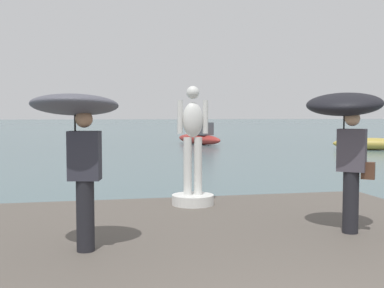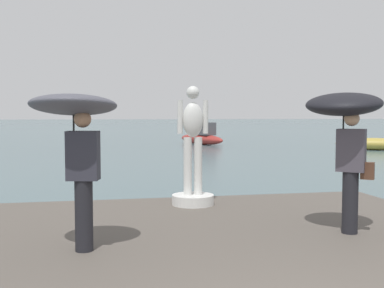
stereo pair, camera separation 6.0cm
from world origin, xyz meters
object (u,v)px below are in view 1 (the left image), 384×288
at_px(onlooker_left, 78,126).
at_px(boat_mid, 199,137).
at_px(onlooker_right, 346,119).
at_px(boat_near, 371,144).
at_px(statue_white_figure, 193,163).

xyz_separation_m(onlooker_left, boat_mid, (7.49, 26.86, -1.39)).
distance_m(onlooker_right, boat_near, 23.12).
distance_m(onlooker_left, onlooker_right, 3.70).
relative_size(statue_white_figure, onlooker_left, 1.12).
height_order(onlooker_left, boat_mid, onlooker_left).
xyz_separation_m(onlooker_right, boat_mid, (3.79, 26.66, -1.46)).
bearing_deg(onlooker_left, onlooker_right, 3.07).
distance_m(onlooker_left, boat_mid, 27.91).
distance_m(statue_white_figure, boat_mid, 24.83).
relative_size(statue_white_figure, onlooker_right, 1.08).
bearing_deg(boat_mid, statue_white_figure, -102.80).
relative_size(onlooker_left, boat_near, 0.44).
bearing_deg(statue_white_figure, onlooker_left, -126.83).
bearing_deg(statue_white_figure, boat_mid, 77.20).
bearing_deg(statue_white_figure, onlooker_right, -55.15).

